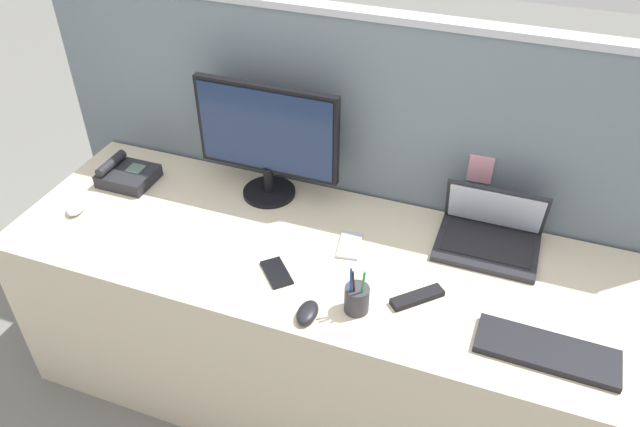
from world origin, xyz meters
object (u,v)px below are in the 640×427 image
at_px(cell_phone_black_slab, 277,273).
at_px(desktop_monitor, 267,136).
at_px(desk_phone, 127,175).
at_px(computer_mouse_right_hand, 307,313).
at_px(pen_cup, 357,299).
at_px(keyboard_main, 547,351).
at_px(laptop, 490,232).
at_px(cell_phone_silver_slab, 350,245).
at_px(computer_mouse_left_hand, 76,207).
at_px(tv_remote, 417,297).

bearing_deg(cell_phone_black_slab, desktop_monitor, 73.19).
bearing_deg(desk_phone, desktop_monitor, 12.37).
height_order(computer_mouse_right_hand, pen_cup, pen_cup).
distance_m(keyboard_main, pen_cup, 0.55).
bearing_deg(laptop, cell_phone_silver_slab, -157.42).
relative_size(keyboard_main, cell_phone_black_slab, 2.89).
bearing_deg(computer_mouse_left_hand, computer_mouse_right_hand, -28.12).
height_order(computer_mouse_left_hand, cell_phone_silver_slab, computer_mouse_left_hand).
relative_size(computer_mouse_right_hand, computer_mouse_left_hand, 1.00).
relative_size(desktop_monitor, cell_phone_silver_slab, 3.94).
xyz_separation_m(keyboard_main, cell_phone_black_slab, (-0.83, 0.04, -0.01)).
relative_size(desktop_monitor, tv_remote, 3.11).
xyz_separation_m(laptop, cell_phone_black_slab, (-0.61, -0.39, -0.04)).
relative_size(computer_mouse_right_hand, cell_phone_silver_slab, 0.75).
relative_size(cell_phone_black_slab, tv_remote, 0.78).
distance_m(desk_phone, cell_phone_silver_slab, 0.92).
bearing_deg(desktop_monitor, keyboard_main, -23.08).
height_order(desktop_monitor, computer_mouse_left_hand, desktop_monitor).
height_order(cell_phone_black_slab, tv_remote, tv_remote).
height_order(desktop_monitor, keyboard_main, desktop_monitor).
xyz_separation_m(cell_phone_black_slab, cell_phone_silver_slab, (0.18, 0.21, 0.00)).
height_order(desk_phone, pen_cup, pen_cup).
bearing_deg(desk_phone, laptop, 4.53).
height_order(keyboard_main, tv_remote, keyboard_main).
relative_size(desk_phone, computer_mouse_left_hand, 1.96).
xyz_separation_m(pen_cup, tv_remote, (0.16, 0.10, -0.04)).
xyz_separation_m(laptop, cell_phone_silver_slab, (-0.43, -0.18, -0.04)).
height_order(cell_phone_black_slab, cell_phone_silver_slab, same).
distance_m(computer_mouse_right_hand, pen_cup, 0.15).
distance_m(pen_cup, tv_remote, 0.19).
xyz_separation_m(laptop, tv_remote, (-0.16, -0.35, -0.04)).
xyz_separation_m(desktop_monitor, tv_remote, (0.64, -0.36, -0.23)).
distance_m(desk_phone, cell_phone_black_slab, 0.80).
xyz_separation_m(computer_mouse_left_hand, cell_phone_black_slab, (0.81, -0.05, -0.01)).
xyz_separation_m(desktop_monitor, laptop, (0.81, -0.01, -0.20)).
xyz_separation_m(keyboard_main, cell_phone_silver_slab, (-0.65, 0.25, -0.01)).
bearing_deg(laptop, computer_mouse_left_hand, -166.80).
bearing_deg(computer_mouse_left_hand, pen_cup, -22.95).
height_order(keyboard_main, computer_mouse_right_hand, computer_mouse_right_hand).
height_order(desktop_monitor, cell_phone_black_slab, desktop_monitor).
bearing_deg(cell_phone_black_slab, tv_remote, -37.92).
distance_m(pen_cup, cell_phone_silver_slab, 0.29).
height_order(computer_mouse_right_hand, computer_mouse_left_hand, same).
distance_m(desktop_monitor, laptop, 0.83).
bearing_deg(computer_mouse_left_hand, tv_remote, -17.51).
xyz_separation_m(pen_cup, cell_phone_silver_slab, (-0.11, 0.27, -0.04)).
bearing_deg(tv_remote, keyboard_main, 33.93).
height_order(desk_phone, tv_remote, desk_phone).
xyz_separation_m(desk_phone, cell_phone_black_slab, (0.74, -0.28, -0.02)).
relative_size(desk_phone, pen_cup, 1.15).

